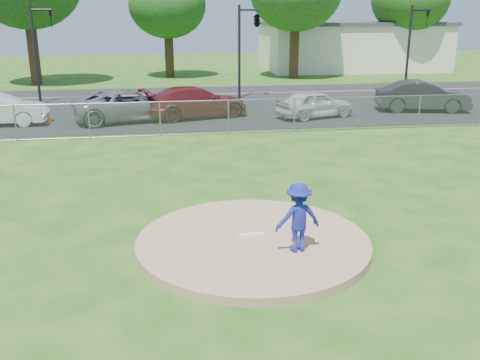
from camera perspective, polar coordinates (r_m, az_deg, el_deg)
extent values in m
plane|color=#214C10|center=(21.93, -3.15, 3.75)|extent=(120.00, 120.00, 0.00)
cylinder|color=#A7805B|center=(12.48, 1.39, -6.70)|extent=(5.40, 5.40, 0.20)
cube|color=white|center=(12.61, 1.24, -5.83)|extent=(0.60, 0.15, 0.04)
cube|color=gray|center=(23.71, -3.66, 6.65)|extent=(40.00, 0.06, 1.50)
cube|color=black|center=(28.26, -4.46, 6.87)|extent=(50.00, 8.00, 0.01)
cube|color=black|center=(35.64, -5.40, 9.07)|extent=(60.00, 7.00, 0.01)
cube|color=beige|center=(52.49, 11.77, 13.70)|extent=(16.00, 9.00, 4.00)
cube|color=#3F3F42|center=(52.40, 11.92, 16.04)|extent=(16.40, 9.40, 0.30)
cylinder|color=#3D2216|center=(43.23, -21.18, 12.75)|extent=(0.78, 0.78, 4.90)
cylinder|color=#362213|center=(45.33, -7.56, 13.25)|extent=(0.72, 0.72, 3.85)
ellipsoid|color=#154913|center=(45.21, -7.76, 18.02)|extent=(6.16, 6.16, 5.24)
cylinder|color=#3B2415|center=(44.68, 5.80, 13.70)|extent=(0.76, 0.76, 4.55)
cylinder|color=#372614|center=(51.27, 17.26, 13.32)|extent=(0.74, 0.74, 4.20)
cylinder|color=black|center=(34.01, -21.00, 12.36)|extent=(0.16, 0.16, 5.60)
cylinder|color=black|center=(33.81, -20.44, 16.65)|extent=(1.20, 0.12, 0.12)
imported|color=black|center=(33.72, -19.52, 15.89)|extent=(0.16, 0.20, 1.00)
cylinder|color=black|center=(33.66, -0.08, 13.44)|extent=(0.16, 0.16, 5.60)
cylinder|color=black|center=(33.67, 0.98, 17.70)|extent=(1.20, 0.12, 0.12)
imported|color=black|center=(33.75, 1.82, 16.84)|extent=(0.53, 2.48, 1.00)
cylinder|color=black|center=(36.94, 17.52, 13.02)|extent=(0.16, 0.16, 5.60)
cylinder|color=black|center=(37.12, 18.75, 16.81)|extent=(1.20, 0.12, 0.12)
imported|color=black|center=(37.34, 19.36, 15.98)|extent=(0.16, 0.20, 1.00)
imported|color=navy|center=(11.62, 6.21, -3.99)|extent=(1.08, 0.72, 1.55)
cone|color=#E53C0C|center=(27.64, -19.86, 6.45)|extent=(0.39, 0.39, 0.76)
imported|color=slate|center=(27.25, -11.63, 7.82)|extent=(5.99, 3.82, 1.54)
imported|color=maroon|center=(27.65, -4.78, 8.30)|extent=(5.84, 3.64, 1.58)
imported|color=silver|center=(27.81, 7.99, 8.04)|extent=(4.38, 2.83, 1.39)
imported|color=#252528|center=(31.01, 18.89, 8.47)|extent=(5.16, 2.70, 1.62)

